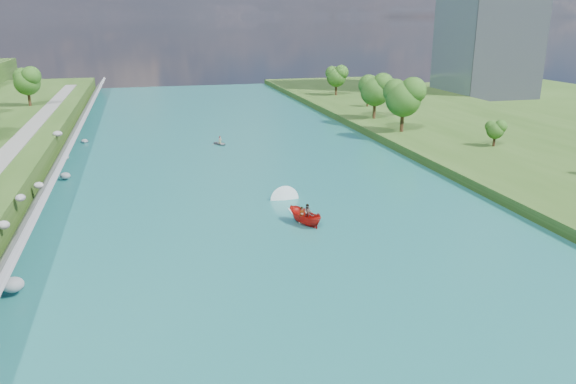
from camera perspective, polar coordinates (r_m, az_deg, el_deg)
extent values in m
plane|color=#2D5119|center=(56.18, 0.58, -5.55)|extent=(260.00, 260.00, 0.00)
cube|color=#19605B|center=(74.50, -3.44, 0.30)|extent=(55.00, 240.00, 0.10)
cube|color=#2D5119|center=(96.51, 26.78, 2.84)|extent=(44.00, 240.00, 1.50)
cube|color=slate|center=(73.78, -23.56, 0.09)|extent=(3.54, 236.00, 4.05)
ellipsoid|color=gray|center=(51.39, -26.15, -8.46)|extent=(1.72, 1.70, 1.22)
ellipsoid|color=gray|center=(59.57, -26.95, -3.01)|extent=(1.17, 0.95, 0.85)
ellipsoid|color=gray|center=(65.79, -25.54, -0.53)|extent=(1.02, 1.31, 0.74)
ellipsoid|color=gray|center=(74.98, -24.00, 0.62)|extent=(1.19, 0.96, 0.83)
ellipsoid|color=gray|center=(84.21, -21.70, 1.54)|extent=(1.42, 1.25, 0.98)
ellipsoid|color=gray|center=(91.32, -21.69, 3.30)|extent=(1.06, 1.35, 0.78)
ellipsoid|color=gray|center=(99.21, -22.37, 5.50)|extent=(1.52, 1.77, 0.89)
ellipsoid|color=gray|center=(108.34, -19.96, 4.87)|extent=(1.24, 1.38, 0.78)
ellipsoid|color=#244412|center=(133.95, -24.97, 10.00)|extent=(5.86, 5.86, 9.77)
ellipsoid|color=#244412|center=(98.26, 20.31, 5.85)|extent=(3.08, 3.08, 5.13)
ellipsoid|color=#244412|center=(105.98, 11.64, 9.12)|extent=(6.98, 6.98, 11.64)
ellipsoid|color=#244412|center=(119.32, 8.84, 9.98)|extent=(6.56, 6.56, 10.93)
ellipsoid|color=#244412|center=(136.01, 8.09, 9.57)|extent=(2.79, 2.79, 4.64)
ellipsoid|color=#244412|center=(154.92, 4.93, 11.49)|extent=(5.62, 5.62, 9.37)
imported|color=red|center=(61.44, 1.70, -2.49)|extent=(3.60, 5.05, 1.83)
imported|color=#66605B|center=(60.85, 1.45, -2.34)|extent=(0.67, 0.45, 1.82)
imported|color=#66605B|center=(61.92, 2.02, -2.02)|extent=(1.06, 0.97, 1.77)
cube|color=white|center=(64.45, 0.95, -2.35)|extent=(0.90, 5.00, 0.06)
imported|color=gray|center=(100.95, -6.92, 4.96)|extent=(3.32, 3.63, 0.61)
imported|color=#66605B|center=(100.83, -6.93, 5.28)|extent=(0.70, 0.54, 1.28)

